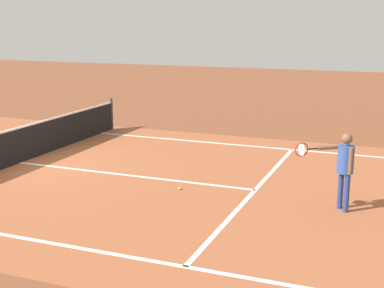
% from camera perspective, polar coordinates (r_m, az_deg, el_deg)
% --- Properties ---
extents(ground_plane, '(60.00, 60.00, 0.00)m').
position_cam_1_polar(ground_plane, '(14.99, -17.67, -1.90)').
color(ground_plane, brown).
extents(court_surface_inbounds, '(10.62, 24.40, 0.00)m').
position_cam_1_polar(court_surface_inbounds, '(14.99, -17.67, -1.90)').
color(court_surface_inbounds, '#9E5433').
rests_on(court_surface_inbounds, ground_plane).
extents(line_sideline_left, '(0.10, 11.89, 0.01)m').
position_cam_1_polar(line_sideline_left, '(8.64, -3.58, -12.32)').
color(line_sideline_left, white).
rests_on(line_sideline_left, ground_plane).
extents(line_sideline_right, '(0.10, 11.89, 0.01)m').
position_cam_1_polar(line_sideline_right, '(16.07, 8.92, -0.44)').
color(line_sideline_right, white).
rests_on(line_sideline_right, ground_plane).
extents(line_service_near, '(8.22, 0.10, 0.01)m').
position_cam_1_polar(line_service_near, '(12.11, 6.69, -4.84)').
color(line_service_near, white).
rests_on(line_service_near, ground_plane).
extents(line_center_service, '(0.10, 6.40, 0.01)m').
position_cam_1_polar(line_center_service, '(13.25, -6.82, -3.28)').
color(line_center_service, white).
rests_on(line_center_service, ground_plane).
extents(net, '(9.79, 0.09, 1.07)m').
position_cam_1_polar(net, '(14.88, -17.80, -0.06)').
color(net, '#33383D').
rests_on(net, ground_plane).
extents(player_near, '(0.67, 1.07, 1.56)m').
position_cam_1_polar(player_near, '(10.93, 15.75, -1.97)').
color(player_near, navy).
rests_on(player_near, ground_plane).
extents(tennis_ball_mid_court, '(0.07, 0.07, 0.07)m').
position_cam_1_polar(tennis_ball_mid_court, '(12.05, -1.32, -4.70)').
color(tennis_ball_mid_court, '#CCE033').
rests_on(tennis_ball_mid_court, ground_plane).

